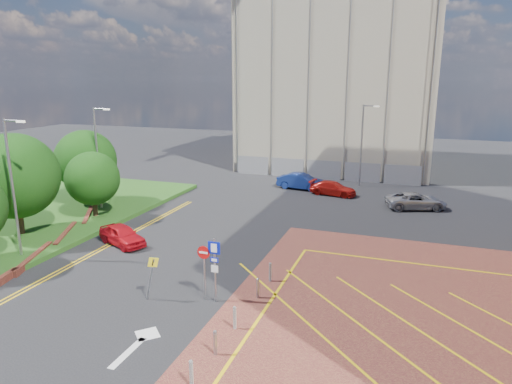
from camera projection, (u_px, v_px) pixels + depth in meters
The scene contains 18 objects.
ground at pixel (197, 309), 21.14m from camera, with size 140.00×140.00×0.00m, color black.
grass_bed at pixel (7, 227), 32.39m from camera, with size 14.00×32.00×0.30m, color #244E19.
retaining_wall at pixel (31, 258), 26.72m from camera, with size 6.06×20.33×0.40m.
tree_b at pixel (15, 176), 29.68m from camera, with size 5.60×5.60×6.74m.
tree_c at pixel (92, 178), 33.87m from camera, with size 4.00×4.00×4.90m.
tree_d at pixel (86, 161), 37.41m from camera, with size 5.00×5.00×6.08m.
lamp_left_near at pixel (13, 183), 25.84m from camera, with size 1.53×0.16×8.00m.
lamp_left_far at pixel (98, 154), 35.64m from camera, with size 1.53×0.16×8.00m.
lamp_back at pixel (362, 142), 44.41m from camera, with size 1.53×0.16×8.00m.
sign_cluster at pixel (211, 263), 21.47m from camera, with size 1.17×0.12×3.20m.
warning_sign at pixel (151, 273), 21.65m from camera, with size 0.73×0.41×2.25m.
bollard_row at pixel (229, 327), 18.76m from camera, with size 0.14×11.14×0.90m.
construction_building at pixel (343, 74), 55.11m from camera, with size 21.20×19.20×22.00m, color #AEA58E.
construction_fence at pixel (333, 170), 48.04m from camera, with size 21.60×0.06×2.00m, color gray.
car_red_left at pixel (122, 235), 29.26m from camera, with size 1.54×3.82×1.30m, color red.
car_blue_back at pixel (301, 181), 44.00m from camera, with size 1.62×4.64×1.53m, color navy.
car_red_back at pixel (333, 188), 41.82m from camera, with size 1.74×4.29×1.24m, color #B3140F.
car_silver_back at pixel (416, 201), 37.35m from camera, with size 2.24×4.86×1.35m, color #9F9FA6.
Camera 1 is at (8.95, -17.20, 10.40)m, focal length 32.00 mm.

